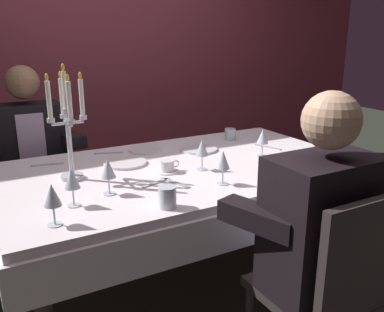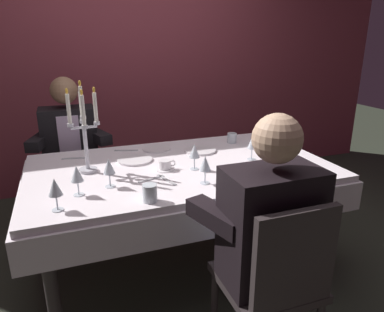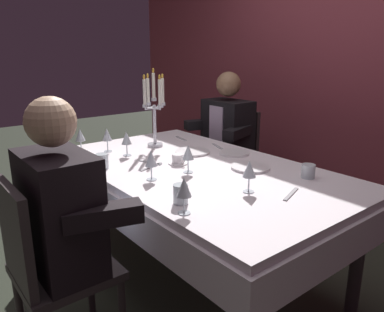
{
  "view_description": "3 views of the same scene",
  "coord_description": "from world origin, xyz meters",
  "px_view_note": "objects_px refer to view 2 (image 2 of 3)",
  "views": [
    {
      "loc": [
        -0.99,
        -1.89,
        1.43
      ],
      "look_at": [
        0.06,
        -0.01,
        0.79
      ],
      "focal_mm": 38.77,
      "sensor_mm": 36.0,
      "label": 1
    },
    {
      "loc": [
        -0.68,
        -2.08,
        1.53
      ],
      "look_at": [
        0.08,
        0.01,
        0.79
      ],
      "focal_mm": 33.39,
      "sensor_mm": 36.0,
      "label": 2
    },
    {
      "loc": [
        1.68,
        -1.38,
        1.42
      ],
      "look_at": [
        -0.01,
        -0.03,
        0.81
      ],
      "focal_mm": 35.32,
      "sensor_mm": 36.0,
      "label": 3
    }
  ],
  "objects_px": {
    "wine_glass_6": "(55,188)",
    "seated_diner_1": "(271,226)",
    "wine_glass_2": "(252,143)",
    "water_tumbler_1": "(232,138)",
    "wine_glass_1": "(205,164)",
    "coffee_cup_0": "(165,165)",
    "wine_glass_0": "(109,167)",
    "wine_glass_5": "(287,162)",
    "seated_diner_0": "(69,140)",
    "wine_glass_3": "(77,175)",
    "wine_glass_4": "(194,152)",
    "water_tumbler_0": "(266,172)",
    "dining_table": "(180,182)",
    "water_tumbler_2": "(150,193)",
    "dinner_plate_1": "(135,160)",
    "dinner_plate_0": "(156,149)",
    "candelabra": "(84,131)",
    "dinner_plate_2": "(200,150)"
  },
  "relations": [
    {
      "from": "wine_glass_6",
      "to": "seated_diner_1",
      "type": "xyz_separation_m",
      "value": [
        0.88,
        -0.48,
        -0.12
      ]
    },
    {
      "from": "wine_glass_2",
      "to": "water_tumbler_1",
      "type": "distance_m",
      "value": 0.42
    },
    {
      "from": "wine_glass_1",
      "to": "coffee_cup_0",
      "type": "xyz_separation_m",
      "value": [
        -0.15,
        0.29,
        -0.09
      ]
    },
    {
      "from": "wine_glass_0",
      "to": "seated_diner_1",
      "type": "bearing_deg",
      "value": -48.14
    },
    {
      "from": "wine_glass_5",
      "to": "seated_diner_0",
      "type": "distance_m",
      "value": 1.78
    },
    {
      "from": "wine_glass_6",
      "to": "seated_diner_1",
      "type": "height_order",
      "value": "seated_diner_1"
    },
    {
      "from": "wine_glass_3",
      "to": "wine_glass_4",
      "type": "xyz_separation_m",
      "value": [
        0.7,
        0.15,
        0.0
      ]
    },
    {
      "from": "water_tumbler_0",
      "to": "coffee_cup_0",
      "type": "xyz_separation_m",
      "value": [
        -0.51,
        0.36,
        -0.02
      ]
    },
    {
      "from": "dining_table",
      "to": "seated_diner_1",
      "type": "bearing_deg",
      "value": -81.68
    },
    {
      "from": "seated_diner_1",
      "to": "wine_glass_3",
      "type": "bearing_deg",
      "value": 141.32
    },
    {
      "from": "dining_table",
      "to": "wine_glass_1",
      "type": "height_order",
      "value": "wine_glass_1"
    },
    {
      "from": "wine_glass_3",
      "to": "wine_glass_1",
      "type": "bearing_deg",
      "value": -6.75
    },
    {
      "from": "wine_glass_6",
      "to": "seated_diner_0",
      "type": "xyz_separation_m",
      "value": [
        0.1,
        1.3,
        -0.12
      ]
    },
    {
      "from": "wine_glass_1",
      "to": "coffee_cup_0",
      "type": "relative_size",
      "value": 1.24
    },
    {
      "from": "wine_glass_3",
      "to": "wine_glass_5",
      "type": "distance_m",
      "value": 1.15
    },
    {
      "from": "wine_glass_2",
      "to": "wine_glass_5",
      "type": "relative_size",
      "value": 1.0
    },
    {
      "from": "wine_glass_0",
      "to": "water_tumbler_0",
      "type": "bearing_deg",
      "value": -13.38
    },
    {
      "from": "water_tumbler_0",
      "to": "wine_glass_6",
      "type": "bearing_deg",
      "value": 179.76
    },
    {
      "from": "wine_glass_6",
      "to": "water_tumbler_2",
      "type": "bearing_deg",
      "value": -7.18
    },
    {
      "from": "wine_glass_6",
      "to": "seated_diner_1",
      "type": "distance_m",
      "value": 1.01
    },
    {
      "from": "dinner_plate_1",
      "to": "wine_glass_1",
      "type": "relative_size",
      "value": 1.44
    },
    {
      "from": "wine_glass_3",
      "to": "water_tumbler_1",
      "type": "distance_m",
      "value": 1.34
    },
    {
      "from": "wine_glass_1",
      "to": "wine_glass_5",
      "type": "xyz_separation_m",
      "value": [
        0.45,
        -0.13,
        0.0
      ]
    },
    {
      "from": "dinner_plate_0",
      "to": "water_tumbler_1",
      "type": "distance_m",
      "value": 0.6
    },
    {
      "from": "wine_glass_0",
      "to": "coffee_cup_0",
      "type": "xyz_separation_m",
      "value": [
        0.36,
        0.16,
        -0.09
      ]
    },
    {
      "from": "water_tumbler_1",
      "to": "seated_diner_1",
      "type": "relative_size",
      "value": 0.06
    },
    {
      "from": "water_tumbler_2",
      "to": "candelabra",
      "type": "bearing_deg",
      "value": 115.54
    },
    {
      "from": "dining_table",
      "to": "coffee_cup_0",
      "type": "xyz_separation_m",
      "value": [
        -0.12,
        -0.05,
        0.15
      ]
    },
    {
      "from": "dinner_plate_0",
      "to": "wine_glass_0",
      "type": "height_order",
      "value": "wine_glass_0"
    },
    {
      "from": "dinner_plate_0",
      "to": "dinner_plate_1",
      "type": "distance_m",
      "value": 0.28
    },
    {
      "from": "candelabra",
      "to": "dinner_plate_1",
      "type": "xyz_separation_m",
      "value": [
        0.31,
        0.1,
        -0.25
      ]
    },
    {
      "from": "candelabra",
      "to": "water_tumbler_2",
      "type": "relative_size",
      "value": 6.13
    },
    {
      "from": "wine_glass_4",
      "to": "coffee_cup_0",
      "type": "distance_m",
      "value": 0.2
    },
    {
      "from": "water_tumbler_0",
      "to": "water_tumbler_1",
      "type": "xyz_separation_m",
      "value": [
        0.15,
        0.76,
        -0.01
      ]
    },
    {
      "from": "candelabra",
      "to": "wine_glass_6",
      "type": "distance_m",
      "value": 0.54
    },
    {
      "from": "water_tumbler_2",
      "to": "wine_glass_6",
      "type": "bearing_deg",
      "value": 172.82
    },
    {
      "from": "dining_table",
      "to": "wine_glass_2",
      "type": "xyz_separation_m",
      "value": [
        0.48,
        -0.07,
        0.24
      ]
    },
    {
      "from": "wine_glass_4",
      "to": "wine_glass_6",
      "type": "relative_size",
      "value": 1.0
    },
    {
      "from": "candelabra",
      "to": "water_tumbler_0",
      "type": "distance_m",
      "value": 1.1
    },
    {
      "from": "dinner_plate_1",
      "to": "wine_glass_0",
      "type": "bearing_deg",
      "value": -119.05
    },
    {
      "from": "dining_table",
      "to": "wine_glass_3",
      "type": "bearing_deg",
      "value": -157.84
    },
    {
      "from": "wine_glass_2",
      "to": "seated_diner_0",
      "type": "height_order",
      "value": "seated_diner_0"
    },
    {
      "from": "wine_glass_3",
      "to": "dining_table",
      "type": "bearing_deg",
      "value": 22.16
    },
    {
      "from": "wine_glass_0",
      "to": "dinner_plate_2",
      "type": "bearing_deg",
      "value": 31.59
    },
    {
      "from": "wine_glass_1",
      "to": "wine_glass_4",
      "type": "xyz_separation_m",
      "value": [
        0.02,
        0.23,
        0.0
      ]
    },
    {
      "from": "wine_glass_1",
      "to": "wine_glass_3",
      "type": "height_order",
      "value": "same"
    },
    {
      "from": "wine_glass_4",
      "to": "wine_glass_6",
      "type": "bearing_deg",
      "value": -159.78
    },
    {
      "from": "water_tumbler_2",
      "to": "dinner_plate_1",
      "type": "bearing_deg",
      "value": 85.42
    },
    {
      "from": "wine_glass_0",
      "to": "seated_diner_0",
      "type": "relative_size",
      "value": 0.13
    },
    {
      "from": "dinner_plate_1",
      "to": "dinner_plate_2",
      "type": "distance_m",
      "value": 0.49
    }
  ]
}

